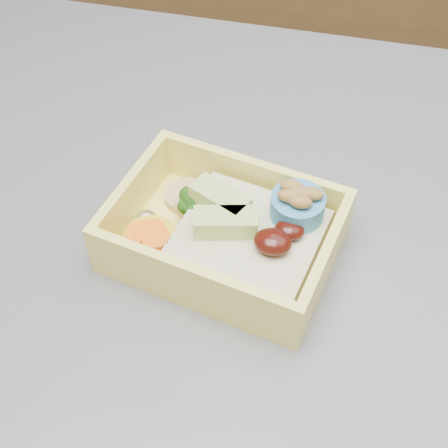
# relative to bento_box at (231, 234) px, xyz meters

# --- Properties ---
(bento_box) EXTENTS (0.19, 0.15, 0.06)m
(bento_box) POSITION_rel_bento_box_xyz_m (0.00, 0.00, 0.00)
(bento_box) COLOR #FEED69
(bento_box) RESTS_ON island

